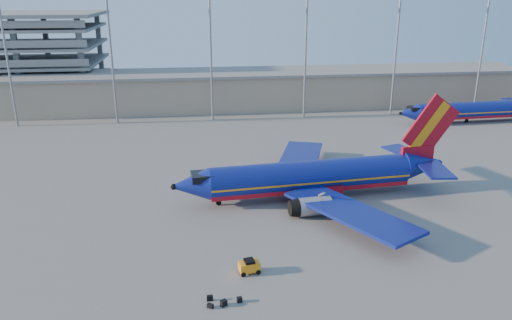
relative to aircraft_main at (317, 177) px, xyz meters
The scene contains 7 objects.
ground 7.37m from the aircraft_main, 166.59° to the right, with size 220.00×220.00×0.00m, color slate.
terminal_building 56.54m from the aircraft_main, 86.57° to the left, with size 122.00×16.00×8.50m.
light_mast_row 46.82m from the aircraft_main, 92.08° to the left, with size 101.60×1.60×28.65m.
aircraft_main is the anchor object (origin of this frame).
aircraft_second 54.99m from the aircraft_main, 39.74° to the left, with size 33.34×12.97×11.28m.
baggage_tug 21.27m from the aircraft_main, 121.93° to the right, with size 2.18×1.54×1.44m.
luggage_pile 26.96m from the aircraft_main, 122.01° to the right, with size 3.18×1.50×0.54m.
Camera 1 is at (-9.58, -58.81, 26.08)m, focal length 35.00 mm.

